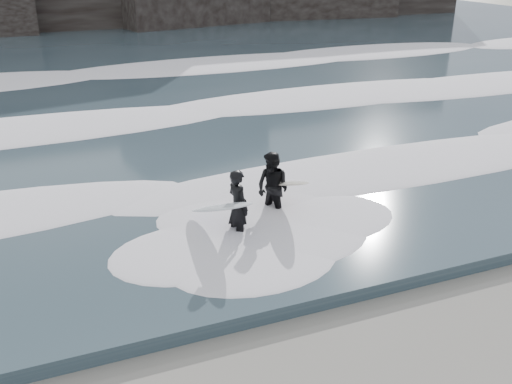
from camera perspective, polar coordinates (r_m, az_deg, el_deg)
sea at (r=34.40m, az=-14.85°, el=12.55°), size 90.00×52.00×0.30m
foam_near at (r=15.35m, az=-4.38°, el=1.34°), size 60.00×3.20×0.20m
foam_mid at (r=21.80m, az=-10.06°, el=7.78°), size 60.00×4.00×0.24m
foam_far at (r=30.44m, az=-13.83°, el=11.91°), size 60.00×4.80×0.30m
surfer_left at (r=12.53m, az=-2.25°, el=-1.49°), size 1.30×2.18×1.73m
surfer_right at (r=13.50m, az=1.87°, el=0.43°), size 1.24×2.02×1.75m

